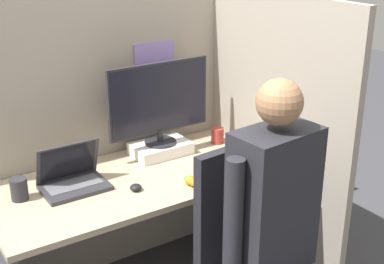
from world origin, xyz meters
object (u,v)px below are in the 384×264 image
object	(u,v)px
monitor	(159,101)
carrot_toy	(196,184)
laptop	(73,179)
stapler	(242,147)
paper_box	(161,148)
pen_cup	(19,189)
coffee_mug	(217,135)
office_chair	(254,264)
person	(281,229)

from	to	relation	value
monitor	carrot_toy	bearing A→B (deg)	-98.79
laptop	stapler	xyz separation A→B (m)	(0.94, -0.10, -0.02)
laptop	carrot_toy	xyz separation A→B (m)	(0.48, -0.33, -0.02)
laptop	carrot_toy	world-z (taller)	laptop
paper_box	carrot_toy	size ratio (longest dim) A/B	2.19
paper_box	monitor	distance (m)	0.27
carrot_toy	pen_cup	bearing A→B (deg)	153.89
paper_box	coffee_mug	size ratio (longest dim) A/B	3.47
paper_box	coffee_mug	bearing A→B (deg)	-6.60
paper_box	monitor	bearing A→B (deg)	90.00
office_chair	laptop	bearing A→B (deg)	124.03
stapler	pen_cup	distance (m)	1.19
office_chair	coffee_mug	bearing A→B (deg)	64.22
paper_box	stapler	size ratio (longest dim) A/B	1.93
stapler	pen_cup	world-z (taller)	pen_cup
pen_cup	monitor	bearing A→B (deg)	6.79
stapler	carrot_toy	bearing A→B (deg)	-153.60
coffee_mug	pen_cup	distance (m)	1.15
stapler	monitor	bearing A→B (deg)	149.74
paper_box	person	distance (m)	1.03
laptop	pen_cup	world-z (taller)	laptop
monitor	person	size ratio (longest dim) A/B	0.43
laptop	stapler	distance (m)	0.94
monitor	office_chair	size ratio (longest dim) A/B	0.58
paper_box	person	xyz separation A→B (m)	(-0.06, -1.03, 0.04)
pen_cup	carrot_toy	bearing A→B (deg)	-26.11
stapler	laptop	bearing A→B (deg)	173.60
person	pen_cup	world-z (taller)	person
office_chair	person	bearing A→B (deg)	-94.83
paper_box	person	bearing A→B (deg)	-93.27
monitor	pen_cup	xyz separation A→B (m)	(-0.80, -0.09, -0.25)
coffee_mug	monitor	bearing A→B (deg)	172.94
paper_box	coffee_mug	world-z (taller)	coffee_mug
paper_box	pen_cup	bearing A→B (deg)	-173.41
person	pen_cup	size ratio (longest dim) A/B	13.09
person	pen_cup	bearing A→B (deg)	128.24
laptop	coffee_mug	size ratio (longest dim) A/B	3.41
stapler	office_chair	xyz separation A→B (m)	(-0.43, -0.64, -0.22)
laptop	person	xyz separation A→B (m)	(0.49, -0.91, 0.03)
stapler	office_chair	size ratio (longest dim) A/B	0.16
monitor	paper_box	bearing A→B (deg)	-90.00
monitor	pen_cup	size ratio (longest dim) A/B	5.63
laptop	person	size ratio (longest dim) A/B	0.22
laptop	pen_cup	distance (m)	0.25
carrot_toy	pen_cup	size ratio (longest dim) A/B	1.36
carrot_toy	office_chair	xyz separation A→B (m)	(0.02, -0.42, -0.21)
laptop	office_chair	size ratio (longest dim) A/B	0.30
paper_box	laptop	size ratio (longest dim) A/B	1.02
carrot_toy	pen_cup	distance (m)	0.81
person	pen_cup	distance (m)	1.19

